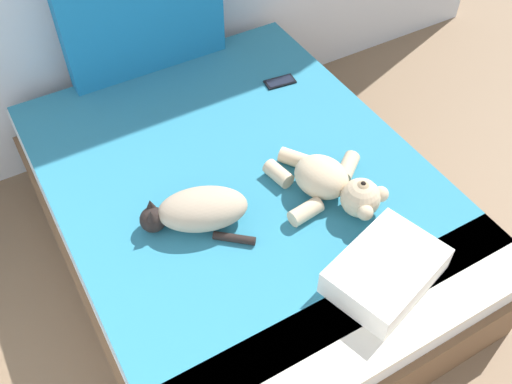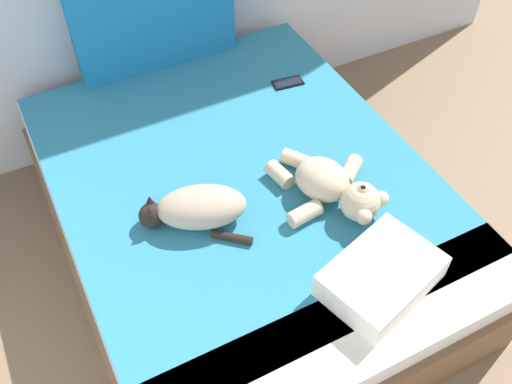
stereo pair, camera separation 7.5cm
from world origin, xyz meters
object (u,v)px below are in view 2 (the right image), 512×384
Objects in this scene: throw_pillow at (381,276)px; cat at (197,208)px; teddy_bear at (333,187)px; cell_phone at (288,83)px; patterned_cushion at (154,16)px; bed at (243,215)px.

cat is at bearing 128.82° from throw_pillow.
cat is at bearing 164.73° from teddy_bear.
teddy_bear reaches higher than cat.
teddy_bear is at bearing -15.27° from cat.
cell_phone is at bearing 38.99° from cat.
patterned_cushion reaches higher than teddy_bear.
throw_pillow is at bearing -103.55° from cell_phone.
cat reaches higher than cell_phone.
cat reaches higher than bed.
throw_pillow is (0.19, -0.69, 0.31)m from bed.
cat is (-0.26, -0.13, 0.32)m from bed.
throw_pillow is (0.45, -0.56, -0.02)m from cat.
cell_phone is at bearing -41.87° from patterned_cushion.
patterned_cushion is 1.87× the size of cat.
patterned_cushion is 1.96× the size of throw_pillow.
cat is at bearing -103.05° from patterned_cushion.
teddy_bear reaches higher than cell_phone.
patterned_cushion is at bearing 138.13° from cell_phone.
teddy_bear is 0.42m from throw_pillow.
cell_phone is at bearing 76.45° from throw_pillow.
cat is (-0.24, -1.03, -0.19)m from patterned_cushion.
teddy_bear is at bearing 81.13° from throw_pillow.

